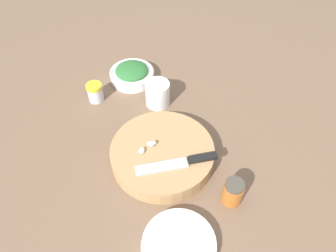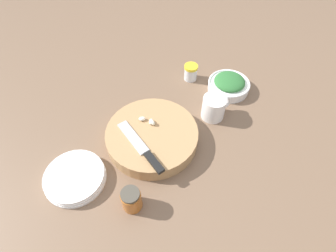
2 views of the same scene
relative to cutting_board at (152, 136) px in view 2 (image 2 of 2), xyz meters
name	(u,v)px [view 2 (image 2 of 2)]	position (x,y,z in m)	size (l,w,h in m)	color
ground_plane	(175,133)	(-0.06, 0.06, -0.03)	(5.00, 5.00, 0.00)	brown
cutting_board	(152,136)	(0.00, 0.00, 0.00)	(0.31, 0.31, 0.05)	tan
chef_knife	(142,149)	(0.08, 0.00, 0.03)	(0.14, 0.21, 0.01)	black
garlic_cloves	(148,121)	(-0.03, -0.03, 0.03)	(0.03, 0.07, 0.02)	silver
herb_bowl	(229,84)	(-0.36, 0.17, 0.00)	(0.17, 0.17, 0.06)	white
spice_jar	(191,72)	(-0.36, 0.01, 0.01)	(0.06, 0.06, 0.07)	silver
coffee_mug	(214,107)	(-0.20, 0.16, 0.02)	(0.10, 0.09, 0.09)	white
plate_stack	(75,177)	(0.23, -0.15, -0.01)	(0.19, 0.19, 0.03)	white
honey_jar	(131,200)	(0.23, 0.05, 0.01)	(0.06, 0.06, 0.08)	#B26023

